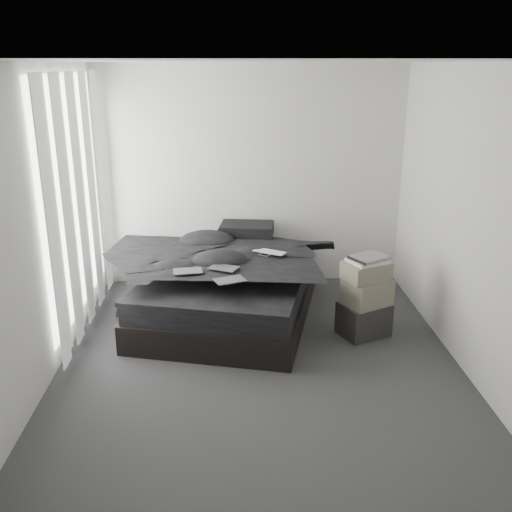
{
  "coord_description": "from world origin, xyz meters",
  "views": [
    {
      "loc": [
        -0.21,
        -4.61,
        2.58
      ],
      "look_at": [
        0.0,
        0.8,
        0.75
      ],
      "focal_mm": 40.0,
      "sensor_mm": 36.0,
      "label": 1
    }
  ],
  "objects_px": {
    "laptop": "(267,247)",
    "side_stand": "(162,280)",
    "bed": "(229,303)",
    "box_lower": "(364,319)"
  },
  "relations": [
    {
      "from": "bed",
      "to": "box_lower",
      "type": "relative_size",
      "value": 4.79
    },
    {
      "from": "side_stand",
      "to": "box_lower",
      "type": "height_order",
      "value": "side_stand"
    },
    {
      "from": "laptop",
      "to": "side_stand",
      "type": "height_order",
      "value": "laptop"
    },
    {
      "from": "bed",
      "to": "laptop",
      "type": "distance_m",
      "value": 0.76
    },
    {
      "from": "laptop",
      "to": "side_stand",
      "type": "bearing_deg",
      "value": -163.28
    },
    {
      "from": "bed",
      "to": "box_lower",
      "type": "distance_m",
      "value": 1.43
    },
    {
      "from": "bed",
      "to": "laptop",
      "type": "bearing_deg",
      "value": 7.5
    },
    {
      "from": "laptop",
      "to": "side_stand",
      "type": "relative_size",
      "value": 0.53
    },
    {
      "from": "side_stand",
      "to": "laptop",
      "type": "bearing_deg",
      "value": -14.65
    },
    {
      "from": "laptop",
      "to": "box_lower",
      "type": "distance_m",
      "value": 1.22
    }
  ]
}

